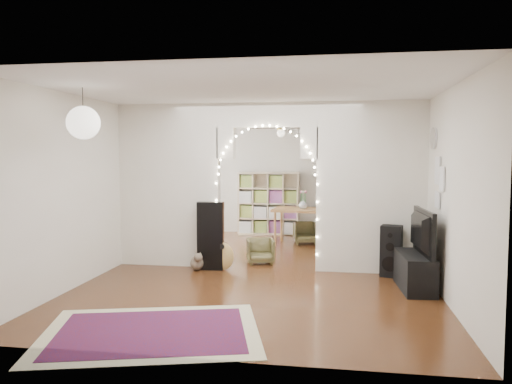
# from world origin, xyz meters

# --- Properties ---
(floor) EXTENTS (7.50, 7.50, 0.00)m
(floor) POSITION_xyz_m (0.00, 0.00, 0.00)
(floor) COLOR black
(floor) RESTS_ON ground
(ceiling) EXTENTS (5.00, 7.50, 0.02)m
(ceiling) POSITION_xyz_m (0.00, 0.00, 2.70)
(ceiling) COLOR white
(ceiling) RESTS_ON wall_back
(wall_back) EXTENTS (5.00, 0.02, 2.70)m
(wall_back) POSITION_xyz_m (0.00, 3.75, 1.35)
(wall_back) COLOR silver
(wall_back) RESTS_ON floor
(wall_front) EXTENTS (5.00, 0.02, 2.70)m
(wall_front) POSITION_xyz_m (0.00, -3.75, 1.35)
(wall_front) COLOR silver
(wall_front) RESTS_ON floor
(wall_left) EXTENTS (0.02, 7.50, 2.70)m
(wall_left) POSITION_xyz_m (-2.50, 0.00, 1.35)
(wall_left) COLOR silver
(wall_left) RESTS_ON floor
(wall_right) EXTENTS (0.02, 7.50, 2.70)m
(wall_right) POSITION_xyz_m (2.50, 0.00, 1.35)
(wall_right) COLOR silver
(wall_right) RESTS_ON floor
(divider_wall) EXTENTS (5.00, 0.20, 2.70)m
(divider_wall) POSITION_xyz_m (0.00, 0.00, 1.42)
(divider_wall) COLOR silver
(divider_wall) RESTS_ON floor
(fairy_lights) EXTENTS (1.64, 0.04, 1.60)m
(fairy_lights) POSITION_xyz_m (0.00, -0.13, 1.55)
(fairy_lights) COLOR #FFEABF
(fairy_lights) RESTS_ON divider_wall
(window) EXTENTS (0.04, 1.20, 1.40)m
(window) POSITION_xyz_m (-2.47, 1.80, 1.50)
(window) COLOR white
(window) RESTS_ON wall_left
(wall_clock) EXTENTS (0.03, 0.31, 0.31)m
(wall_clock) POSITION_xyz_m (2.48, -0.60, 2.10)
(wall_clock) COLOR white
(wall_clock) RESTS_ON wall_right
(picture_frames) EXTENTS (0.02, 0.50, 0.70)m
(picture_frames) POSITION_xyz_m (2.48, -1.00, 1.50)
(picture_frames) COLOR white
(picture_frames) RESTS_ON wall_right
(paper_lantern) EXTENTS (0.40, 0.40, 0.40)m
(paper_lantern) POSITION_xyz_m (-1.90, -2.40, 2.25)
(paper_lantern) COLOR white
(paper_lantern) RESTS_ON ceiling
(ceiling_fan) EXTENTS (1.10, 1.10, 0.30)m
(ceiling_fan) POSITION_xyz_m (0.00, 2.00, 2.40)
(ceiling_fan) COLOR #B3933B
(ceiling_fan) RESTS_ON ceiling
(area_rug) EXTENTS (2.61, 2.22, 0.02)m
(area_rug) POSITION_xyz_m (-0.79, -3.16, 0.01)
(area_rug) COLOR maroon
(area_rug) RESTS_ON floor
(guitar_case) EXTENTS (0.43, 0.15, 1.11)m
(guitar_case) POSITION_xyz_m (-0.89, -0.25, 0.55)
(guitar_case) COLOR black
(guitar_case) RESTS_ON floor
(acoustic_guitar) EXTENTS (0.40, 0.24, 0.94)m
(acoustic_guitar) POSITION_xyz_m (-0.69, -0.25, 0.41)
(acoustic_guitar) COLOR tan
(acoustic_guitar) RESTS_ON floor
(tabby_cat) EXTENTS (0.33, 0.48, 0.33)m
(tabby_cat) POSITION_xyz_m (-1.09, -0.34, 0.13)
(tabby_cat) COLOR brown
(tabby_cat) RESTS_ON floor
(floor_speaker) EXTENTS (0.36, 0.34, 0.79)m
(floor_speaker) POSITION_xyz_m (1.96, -0.25, 0.39)
(floor_speaker) COLOR black
(floor_speaker) RESTS_ON floor
(media_console) EXTENTS (0.47, 1.02, 0.50)m
(media_console) POSITION_xyz_m (2.20, -0.98, 0.25)
(media_console) COLOR black
(media_console) RESTS_ON floor
(tv) EXTENTS (0.21, 1.08, 0.62)m
(tv) POSITION_xyz_m (2.20, -0.98, 0.81)
(tv) COLOR black
(tv) RESTS_ON media_console
(bookcase) EXTENTS (1.46, 0.61, 1.46)m
(bookcase) POSITION_xyz_m (-0.45, 3.50, 0.73)
(bookcase) COLOR #C7B090
(bookcase) RESTS_ON floor
(dining_table) EXTENTS (1.27, 0.91, 0.76)m
(dining_table) POSITION_xyz_m (0.44, 2.22, 0.68)
(dining_table) COLOR brown
(dining_table) RESTS_ON floor
(flower_vase) EXTENTS (0.20, 0.20, 0.19)m
(flower_vase) POSITION_xyz_m (0.44, 2.22, 0.85)
(flower_vase) COLOR white
(flower_vase) RESTS_ON dining_table
(dining_chair_left) EXTENTS (0.56, 0.57, 0.42)m
(dining_chair_left) POSITION_xyz_m (-0.16, 0.35, 0.21)
(dining_chair_left) COLOR brown
(dining_chair_left) RESTS_ON floor
(dining_chair_right) EXTENTS (0.56, 0.57, 0.45)m
(dining_chair_right) POSITION_xyz_m (0.48, 2.41, 0.22)
(dining_chair_right) COLOR brown
(dining_chair_right) RESTS_ON floor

